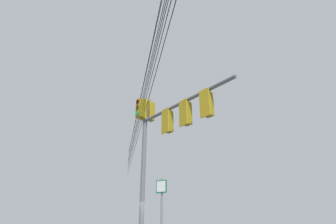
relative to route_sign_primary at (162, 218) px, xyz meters
The scene contains 3 objects.
signal_mast_assembly 4.05m from the route_sign_primary, 22.36° to the right, with size 5.25×1.92×7.14m.
route_sign_primary is the anchor object (origin of this frame).
overhead_wire_span 7.79m from the route_sign_primary, 10.30° to the right, with size 30.70×7.43×2.60m.
Camera 1 is at (-11.34, 4.35, 1.49)m, focal length 28.44 mm.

